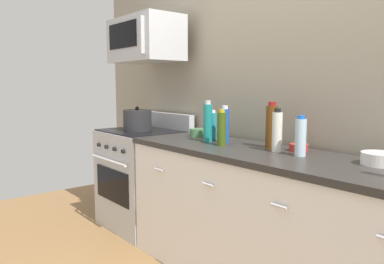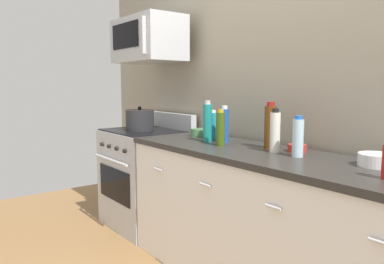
{
  "view_description": "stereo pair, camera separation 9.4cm",
  "coord_description": "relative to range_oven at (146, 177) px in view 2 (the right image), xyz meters",
  "views": [
    {
      "loc": [
        1.41,
        -1.84,
        1.33
      ],
      "look_at": [
        -0.76,
        -0.05,
        0.99
      ],
      "focal_mm": 34.84,
      "sensor_mm": 36.0,
      "label": 1
    },
    {
      "loc": [
        1.47,
        -1.77,
        1.33
      ],
      "look_at": [
        -0.76,
        -0.05,
        0.99
      ],
      "focal_mm": 34.84,
      "sensor_mm": 36.0,
      "label": 2
    }
  ],
  "objects": [
    {
      "name": "back_wall",
      "position": [
        1.55,
        0.41,
        0.88
      ],
      "size": [
        5.44,
        0.1,
        2.7
      ],
      "primitive_type": "cube",
      "color": "#9E937F",
      "rests_on": "ground_plane"
    },
    {
      "name": "counter_unit",
      "position": [
        1.55,
        -0.0,
        -0.01
      ],
      "size": [
        2.35,
        0.66,
        0.92
      ],
      "color": "white",
      "rests_on": "ground_plane"
    },
    {
      "name": "range_oven",
      "position": [
        0.0,
        0.0,
        0.0
      ],
      "size": [
        0.76,
        0.69,
        1.07
      ],
      "color": "#B7BABF",
      "rests_on": "ground_plane"
    },
    {
      "name": "microwave",
      "position": [
        0.0,
        0.04,
        1.28
      ],
      "size": [
        0.74,
        0.44,
        0.4
      ],
      "color": "#B7BABF"
    },
    {
      "name": "bottle_olive_oil",
      "position": [
        1.11,
        -0.05,
        0.57
      ],
      "size": [
        0.06,
        0.06,
        0.25
      ],
      "color": "#385114",
      "rests_on": "countertop_slab"
    },
    {
      "name": "bottle_wine_amber",
      "position": [
        1.4,
        0.13,
        0.6
      ],
      "size": [
        0.08,
        0.08,
        0.31
      ],
      "color": "#59330F",
      "rests_on": "countertop_slab"
    },
    {
      "name": "bottle_sparkling_teal",
      "position": [
        0.92,
        0.0,
        0.6
      ],
      "size": [
        0.06,
        0.06,
        0.31
      ],
      "color": "#197F7A",
      "rests_on": "countertop_slab"
    },
    {
      "name": "bottle_dish_soap",
      "position": [
        0.86,
        0.1,
        0.56
      ],
      "size": [
        0.06,
        0.06,
        0.23
      ],
      "color": "teal",
      "rests_on": "countertop_slab"
    },
    {
      "name": "bottle_soda_blue",
      "position": [
        1.03,
        0.06,
        0.58
      ],
      "size": [
        0.07,
        0.07,
        0.27
      ],
      "color": "#1E4CA5",
      "rests_on": "countertop_slab"
    },
    {
      "name": "bottle_water_clear",
      "position": [
        1.69,
        0.04,
        0.57
      ],
      "size": [
        0.06,
        0.06,
        0.24
      ],
      "color": "silver",
      "rests_on": "countertop_slab"
    },
    {
      "name": "bottle_vinegar_white",
      "position": [
        1.51,
        0.05,
        0.58
      ],
      "size": [
        0.06,
        0.06,
        0.28
      ],
      "color": "silver",
      "rests_on": "countertop_slab"
    },
    {
      "name": "bowl_green_glaze",
      "position": [
        0.64,
        0.13,
        0.48
      ],
      "size": [
        0.14,
        0.14,
        0.06
      ],
      "color": "#477A4C",
      "rests_on": "countertop_slab"
    },
    {
      "name": "bowl_white_ceramic",
      "position": [
        2.11,
        0.14,
        0.49
      ],
      "size": [
        0.19,
        0.19,
        0.07
      ],
      "color": "white",
      "rests_on": "countertop_slab"
    },
    {
      "name": "bowl_red_small",
      "position": [
        1.59,
        0.18,
        0.48
      ],
      "size": [
        0.12,
        0.12,
        0.05
      ],
      "color": "#B72D28",
      "rests_on": "countertop_slab"
    },
    {
      "name": "stockpot",
      "position": [
        -0.0,
        -0.05,
        0.55
      ],
      "size": [
        0.26,
        0.26,
        0.23
      ],
      "color": "#262628",
      "rests_on": "range_oven"
    }
  ]
}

